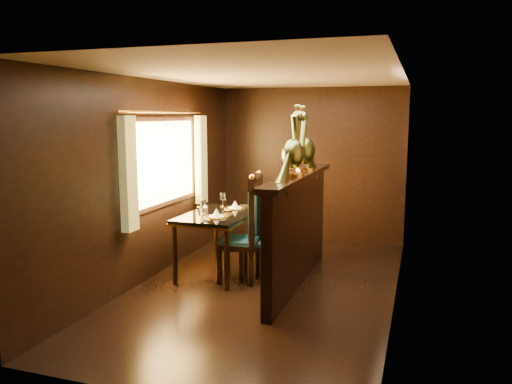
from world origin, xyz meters
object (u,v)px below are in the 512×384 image
dining_table (220,218)px  peacock_right (305,139)px  chair_left (249,225)px  peacock_left (293,141)px  chair_right (267,228)px

dining_table → peacock_right: peacock_right is taller
dining_table → peacock_right: 1.50m
chair_left → peacock_right: peacock_right is taller
peacock_left → peacock_right: peacock_left is taller
peacock_left → chair_left: bearing=162.1°
chair_left → peacock_right: size_ratio=1.70×
dining_table → chair_left: (0.47, -0.21, -0.01)m
dining_table → chair_left: 0.51m
chair_right → peacock_left: 1.25m
dining_table → peacock_right: (1.06, 0.23, 1.04)m
peacock_left → chair_right: bearing=138.5°
peacock_right → chair_right: bearing=-147.4°
chair_left → peacock_left: size_ratio=1.68×
dining_table → peacock_right: size_ratio=1.70×
chair_right → peacock_right: bearing=21.9°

